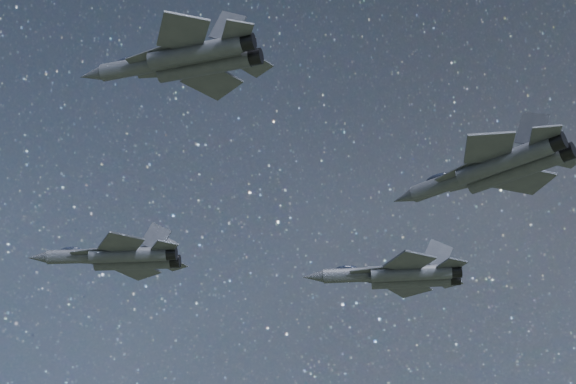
% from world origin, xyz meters
% --- Properties ---
extents(jet_lead, '(16.49, 10.90, 4.21)m').
position_xyz_m(jet_lead, '(-23.57, 1.48, 139.26)').
color(jet_lead, '#333540').
extents(jet_left, '(18.11, 12.06, 4.60)m').
position_xyz_m(jet_left, '(0.23, 20.01, 139.88)').
color(jet_left, '#333540').
extents(jet_right, '(16.05, 11.07, 4.03)m').
position_xyz_m(jet_right, '(-3.78, -17.26, 144.39)').
color(jet_right, '#333540').
extents(jet_slot, '(17.14, 11.74, 4.30)m').
position_xyz_m(jet_slot, '(15.53, 0.54, 138.90)').
color(jet_slot, '#333540').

